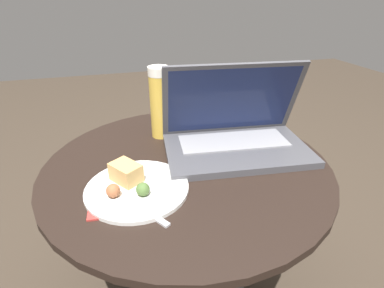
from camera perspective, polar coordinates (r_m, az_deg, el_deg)
name	(u,v)px	position (r m, az deg, el deg)	size (l,w,h in m)	color
table	(187,202)	(0.83, -0.93, -11.06)	(0.71, 0.71, 0.50)	#515156
napkin	(132,196)	(0.65, -11.30, -9.69)	(0.18, 0.13, 0.00)	#B7332D
laptop	(235,133)	(0.81, 8.17, 2.15)	(0.40, 0.27, 0.23)	#47474C
beer_glass	(160,103)	(0.86, -6.09, 7.84)	(0.06, 0.06, 0.20)	gold
snack_plate	(134,185)	(0.67, -10.95, -7.71)	(0.22, 0.22, 0.05)	silver
fork	(133,203)	(0.63, -11.21, -10.91)	(0.11, 0.16, 0.00)	silver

